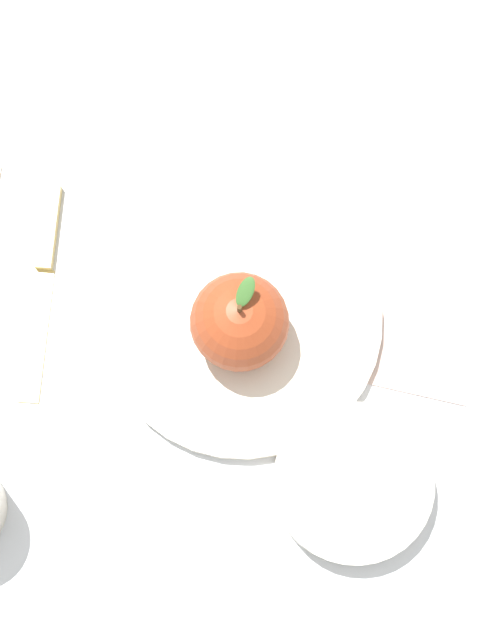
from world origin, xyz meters
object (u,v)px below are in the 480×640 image
Objects in this scene: dinner_plate at (240,323)px; linen_napkin at (414,304)px; side_bowl at (352,483)px; apple at (240,322)px; knife at (43,271)px.

linen_napkin is at bearing -63.08° from dinner_plate.
dinner_plate is at bearing 53.77° from side_bowl.
apple is 0.16m from side_bowl.
side_bowl is 0.84× the size of linen_napkin.
linen_napkin is (0.08, -0.13, -0.05)m from apple.
side_bowl is 0.31m from knife.
side_bowl is at bearing -104.99° from knife.
side_bowl is at bearing -126.23° from dinner_plate.
dinner_plate is 0.05m from apple.
dinner_plate is 1.55× the size of linen_napkin.
knife is at bearing 104.80° from linen_napkin.
side_bowl reaches higher than knife.
linen_napkin is (0.16, -0.00, -0.02)m from side_bowl.
side_bowl is at bearing -124.13° from apple.
knife is (-0.01, 0.17, -0.01)m from dinner_plate.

